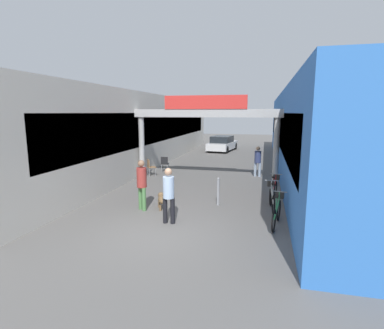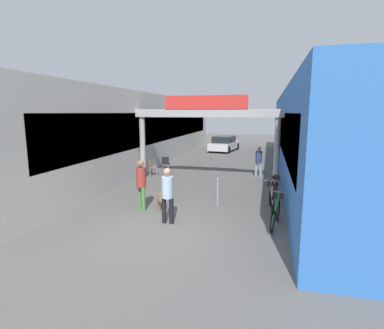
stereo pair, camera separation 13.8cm
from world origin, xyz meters
TOP-DOWN VIEW (x-y plane):
  - ground_plane at (0.00, 0.00)m, footprint 80.00×80.00m
  - storefront_left at (-5.09, 11.00)m, footprint 3.00×26.00m
  - storefront_right at (5.09, 11.00)m, footprint 3.00×26.00m
  - arcade_sign_gateway at (0.00, 6.66)m, footprint 7.40×0.47m
  - pedestrian_with_dog at (-1.26, 1.72)m, footprint 0.48×0.48m
  - pedestrian_companion at (0.04, 0.73)m, footprint 0.38×0.34m
  - pedestrian_carrying_crate at (2.50, 8.35)m, footprint 0.40×0.39m
  - dog_on_leash at (-0.65, 2.04)m, footprint 0.54×0.76m
  - bicycle_green_nearest at (3.26, 1.38)m, footprint 0.48×1.67m
  - bicycle_silver_second at (3.13, 2.90)m, footprint 0.46×1.69m
  - bicycle_red_third at (3.24, 4.11)m, footprint 0.47×1.67m
  - bollard_post_metal at (1.23, 2.89)m, footprint 0.10×0.10m
  - cafe_chair_wood_nearer at (-3.11, 7.20)m, footprint 0.56×0.56m
  - cafe_chair_black_farther at (-2.69, 8.35)m, footprint 0.45×0.45m
  - parked_car_white at (-0.81, 18.67)m, footprint 2.34×4.22m

SIDE VIEW (x-z plane):
  - ground_plane at x=0.00m, z-range 0.00..0.00m
  - dog_on_leash at x=-0.65m, z-range 0.07..0.60m
  - bicycle_green_nearest at x=3.26m, z-range -0.05..0.93m
  - bicycle_silver_second at x=3.13m, z-range -0.05..0.93m
  - bicycle_red_third at x=3.24m, z-range -0.05..0.93m
  - bollard_post_metal at x=1.23m, z-range 0.01..1.05m
  - cafe_chair_wood_nearer at x=-3.11m, z-range 0.10..0.99m
  - cafe_chair_black_farther at x=-2.69m, z-range 0.10..0.99m
  - parked_car_white at x=-0.81m, z-range -0.02..1.31m
  - pedestrian_carrying_crate at x=2.50m, z-range 0.11..1.72m
  - pedestrian_companion at x=0.04m, z-range 0.13..1.85m
  - pedestrian_with_dog at x=-1.26m, z-range 0.13..1.90m
  - storefront_left at x=-5.09m, z-range 0.00..4.47m
  - storefront_right at x=5.09m, z-range 0.00..4.47m
  - arcade_sign_gateway at x=0.00m, z-range 0.88..5.05m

